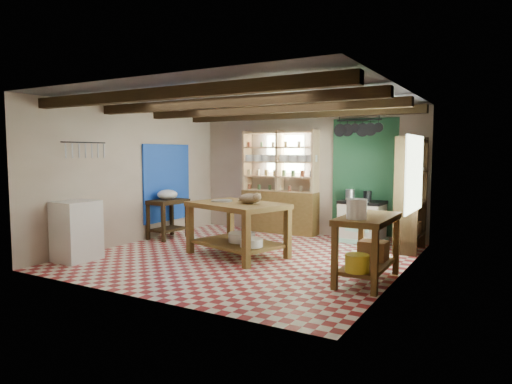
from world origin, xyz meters
The scene contains 30 objects.
floor centered at (0.00, 0.00, -0.01)m, with size 5.00×5.00×0.02m, color maroon.
ceiling centered at (0.00, 0.00, 2.60)m, with size 5.00×5.00×0.02m, color #4D4D52.
wall_back centered at (0.00, 2.50, 1.30)m, with size 5.00×0.04×2.60m, color #BFAC9A.
wall_front centered at (0.00, -2.50, 1.30)m, with size 5.00×0.04×2.60m, color #BFAC9A.
wall_left centered at (-2.50, 0.00, 1.30)m, with size 0.04×5.00×2.60m, color #BFAC9A.
wall_right centered at (2.50, 0.00, 1.30)m, with size 0.04×5.00×2.60m, color #BFAC9A.
ceiling_beams centered at (0.00, 0.00, 2.48)m, with size 5.00×3.80×0.15m, color #302110.
blue_wall_patch centered at (-2.47, 0.90, 1.10)m, with size 0.04×1.40×1.60m, color blue.
green_wall_patch centered at (1.25, 2.47, 1.25)m, with size 1.30×0.04×2.30m, color #215334.
window_back centered at (-0.50, 2.48, 1.70)m, with size 0.90×0.02×0.80m, color silver.
window_right centered at (2.48, 1.00, 1.40)m, with size 0.02×1.30×1.20m, color silver.
utensil_rail centered at (-2.44, -1.20, 1.78)m, with size 0.06×0.90×0.28m, color black.
pot_rack centered at (1.25, 2.05, 2.18)m, with size 0.86×0.12×0.36m, color black.
shelving_unit centered at (-0.55, 2.31, 1.10)m, with size 1.70×0.34×2.20m, color tan.
tall_rack centered at (2.28, 1.80, 1.00)m, with size 0.40×0.86×2.00m, color #302110.
work_table centered at (-0.15, -0.03, 0.45)m, with size 1.58×1.05×0.90m, color brown.
stove centered at (1.32, 2.15, 0.40)m, with size 0.83×0.56×0.81m, color beige.
prep_table centered at (-2.20, 0.59, 0.39)m, with size 0.53×0.78×0.79m, color #302110.
white_cabinet centered at (-2.22, -1.58, 0.48)m, with size 0.53×0.64×0.96m, color white.
right_counter centered at (2.18, -0.46, 0.45)m, with size 0.62×1.25×0.89m, color brown.
cat centered at (0.10, -0.05, 0.98)m, with size 0.38×0.29×0.17m, color #927855.
steel_tray centered at (-0.50, 0.03, 0.91)m, with size 0.37×0.37×0.02m, color #A8A9B0.
basin_large centered at (-0.09, 0.01, 0.31)m, with size 0.45×0.45×0.15m, color white.
basin_small centered at (0.25, -0.25, 0.30)m, with size 0.37×0.37×0.13m, color white.
kettle_left centered at (1.07, 2.17, 0.91)m, with size 0.18×0.18×0.21m, color #A8A9B0.
kettle_right centered at (1.42, 2.14, 0.91)m, with size 0.15×0.15×0.19m, color black.
enamel_bowl centered at (-2.20, 0.59, 0.89)m, with size 0.40×0.40×0.20m, color white.
white_bucket centered at (2.13, -0.81, 1.02)m, with size 0.25×0.25×0.25m, color white.
wicker_basket centered at (2.18, -0.16, 0.37)m, with size 0.38×0.30×0.26m, color olive.
yellow_tub centered at (2.18, -0.91, 0.35)m, with size 0.30×0.30×0.22m, color gold.
Camera 1 is at (3.88, -6.41, 1.74)m, focal length 32.00 mm.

